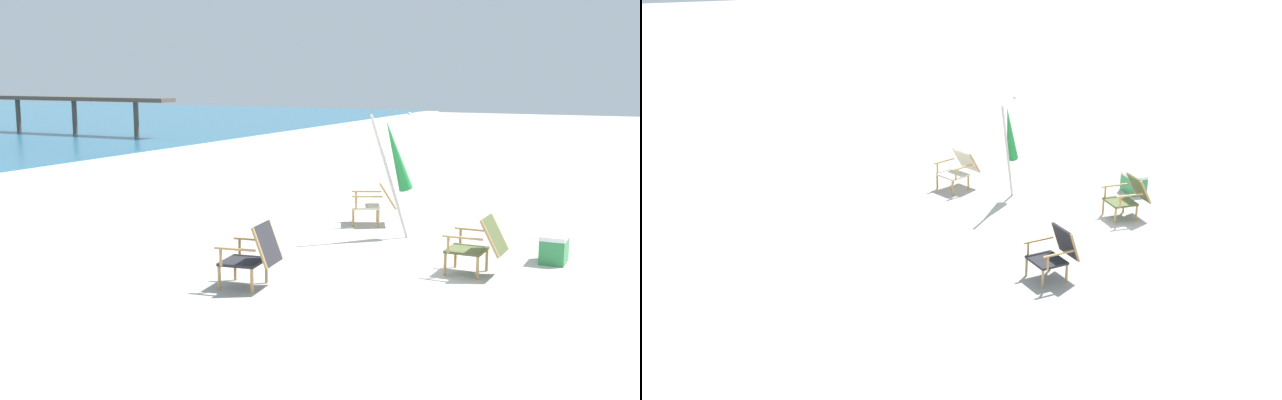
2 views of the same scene
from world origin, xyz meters
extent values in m
plane|color=#B2AAA0|center=(0.00, 0.00, 0.00)|extent=(80.00, 80.00, 0.00)
cube|color=#28282D|center=(-1.79, 1.63, 0.32)|extent=(0.58, 0.55, 0.04)
cube|color=#28282D|center=(-1.74, 1.31, 0.56)|extent=(0.52, 0.28, 0.50)
cylinder|color=tan|center=(-2.05, 1.81, 0.16)|extent=(0.04, 0.04, 0.32)
cylinder|color=tan|center=(-1.59, 1.88, 0.16)|extent=(0.04, 0.04, 0.32)
cylinder|color=tan|center=(-1.99, 1.39, 0.16)|extent=(0.04, 0.04, 0.32)
cylinder|color=tan|center=(-1.53, 1.45, 0.16)|extent=(0.04, 0.04, 0.32)
cube|color=tan|center=(-2.06, 1.57, 0.54)|extent=(0.11, 0.53, 0.02)
cylinder|color=tan|center=(-2.09, 1.76, 0.43)|extent=(0.04, 0.04, 0.22)
cube|color=tan|center=(-1.51, 1.65, 0.54)|extent=(0.11, 0.53, 0.02)
cylinder|color=tan|center=(-1.53, 1.84, 0.43)|extent=(0.04, 0.04, 0.22)
cylinder|color=tan|center=(-1.99, 1.27, 0.56)|extent=(0.07, 0.22, 0.50)
cylinder|color=tan|center=(-1.49, 1.34, 0.56)|extent=(0.07, 0.22, 0.50)
cube|color=beige|center=(2.46, 1.75, 0.32)|extent=(0.67, 0.65, 0.04)
cube|color=beige|center=(2.61, 1.40, 0.54)|extent=(0.58, 0.48, 0.46)
cylinder|color=tan|center=(2.16, 1.85, 0.16)|extent=(0.04, 0.04, 0.32)
cylinder|color=tan|center=(2.59, 2.04, 0.16)|extent=(0.04, 0.04, 0.32)
cylinder|color=tan|center=(2.33, 1.46, 0.16)|extent=(0.04, 0.04, 0.32)
cylinder|color=tan|center=(2.76, 1.65, 0.16)|extent=(0.04, 0.04, 0.32)
cube|color=tan|center=(2.21, 1.62, 0.54)|extent=(0.24, 0.50, 0.02)
cylinder|color=tan|center=(2.14, 1.79, 0.43)|extent=(0.04, 0.04, 0.22)
cube|color=tan|center=(2.73, 1.84, 0.54)|extent=(0.24, 0.50, 0.02)
cylinder|color=tan|center=(2.65, 2.02, 0.43)|extent=(0.04, 0.04, 0.22)
cylinder|color=tan|center=(2.38, 1.30, 0.54)|extent=(0.16, 0.30, 0.46)
cylinder|color=tan|center=(2.85, 1.51, 0.54)|extent=(0.16, 0.30, 0.46)
cube|color=#515B33|center=(0.03, -0.70, 0.32)|extent=(0.53, 0.49, 0.04)
cube|color=#515B33|center=(0.02, -1.06, 0.55)|extent=(0.50, 0.28, 0.48)
cylinder|color=tan|center=(-0.20, -0.48, 0.16)|extent=(0.04, 0.04, 0.32)
cylinder|color=tan|center=(0.27, -0.48, 0.16)|extent=(0.04, 0.04, 0.32)
cylinder|color=tan|center=(-0.21, -0.91, 0.16)|extent=(0.04, 0.04, 0.32)
cylinder|color=tan|center=(0.26, -0.92, 0.16)|extent=(0.04, 0.04, 0.32)
cube|color=tan|center=(-0.25, -0.71, 0.54)|extent=(0.04, 0.53, 0.02)
cylinder|color=tan|center=(-0.25, -0.52, 0.43)|extent=(0.04, 0.04, 0.22)
cube|color=tan|center=(0.31, -0.72, 0.54)|extent=(0.04, 0.53, 0.02)
cylinder|color=tan|center=(0.31, -0.53, 0.43)|extent=(0.04, 0.04, 0.22)
cylinder|color=tan|center=(-0.23, -1.05, 0.55)|extent=(0.04, 0.28, 0.48)
cylinder|color=tan|center=(0.28, -1.06, 0.55)|extent=(0.04, 0.28, 0.48)
cylinder|color=#B7B2A8|center=(1.51, 0.96, 1.00)|extent=(0.55, 0.51, 2.01)
cone|color=#23843D|center=(1.60, 0.88, 1.34)|extent=(0.57, 0.55, 1.17)
sphere|color=#B7B2A8|center=(1.76, 0.73, 1.99)|extent=(0.06, 0.06, 0.06)
cube|color=#338C4C|center=(1.13, -1.65, 0.17)|extent=(0.48, 0.34, 0.34)
cube|color=white|center=(1.13, -1.65, 0.37)|extent=(0.49, 0.35, 0.06)
cube|color=brown|center=(14.19, 22.94, 1.58)|extent=(0.90, 16.17, 0.16)
cylinder|color=brown|center=(14.19, 16.47, 0.79)|extent=(0.20, 0.20, 1.58)
cylinder|color=brown|center=(14.19, 19.70, 0.79)|extent=(0.20, 0.20, 1.58)
cylinder|color=brown|center=(14.19, 22.94, 0.79)|extent=(0.20, 0.20, 1.58)
camera|label=1|loc=(-9.46, -3.16, 2.62)|focal=42.00mm
camera|label=2|loc=(-11.15, 6.21, 5.31)|focal=42.00mm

